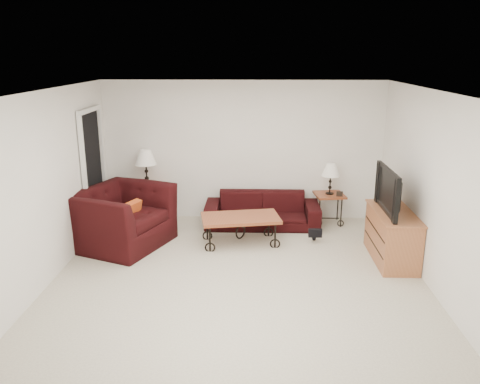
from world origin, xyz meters
name	(u,v)px	position (x,y,z in m)	size (l,w,h in m)	color
ground	(238,276)	(0.00, 0.00, 0.00)	(5.00, 5.00, 0.00)	beige
wall_back	(243,151)	(0.00, 2.50, 1.25)	(5.00, 0.02, 2.50)	white
wall_front	(227,272)	(0.00, -2.50, 1.25)	(5.00, 0.02, 2.50)	white
wall_left	(49,187)	(-2.50, 0.00, 1.25)	(0.02, 5.00, 2.50)	white
wall_right	(432,190)	(2.50, 0.00, 1.25)	(0.02, 5.00, 2.50)	white
ceiling	(238,91)	(0.00, 0.00, 2.50)	(5.00, 5.00, 0.00)	white
doorway	(93,174)	(-2.47, 1.65, 1.02)	(0.08, 0.94, 2.04)	black
sofa	(262,210)	(0.35, 2.02, 0.29)	(1.99, 0.78, 0.58)	black
side_table_left	(148,204)	(-1.71, 2.20, 0.33)	(0.61, 0.61, 0.66)	brown
side_table_right	(329,209)	(1.54, 2.20, 0.27)	(0.50, 0.50, 0.55)	brown
lamp_left	(146,168)	(-1.71, 2.20, 0.99)	(0.37, 0.37, 0.66)	black
lamp_right	(330,179)	(1.54, 2.20, 0.82)	(0.31, 0.31, 0.55)	black
photo_frame_left	(137,185)	(-1.86, 2.05, 0.72)	(0.13, 0.02, 0.11)	black
photo_frame_right	(340,194)	(1.69, 2.05, 0.59)	(0.11, 0.01, 0.09)	black
coffee_table	(240,230)	(-0.01, 1.18, 0.23)	(1.22, 0.66, 0.46)	brown
armchair	(122,217)	(-1.88, 1.08, 0.46)	(1.41, 1.23, 0.92)	black
throw_pillow	(130,215)	(-1.73, 1.03, 0.52)	(0.41, 0.11, 0.41)	#D8441B
tv_stand	(392,236)	(2.23, 0.63, 0.37)	(0.52, 1.24, 0.74)	#B06A41
television	(395,191)	(2.21, 0.63, 1.06)	(1.11, 0.15, 0.64)	black
backpack	(314,228)	(1.19, 1.34, 0.22)	(0.33, 0.25, 0.43)	black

